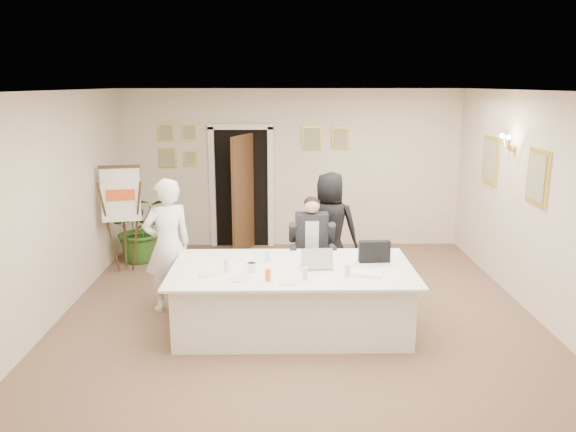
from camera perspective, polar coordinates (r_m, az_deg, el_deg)
The scene contains 28 objects.
floor at distance 7.04m, azimuth 1.04°, elevation -10.85°, with size 7.00×7.00×0.00m, color brown.
ceiling at distance 6.42m, azimuth 1.15°, elevation 12.58°, with size 6.00×7.00×0.02m, color white.
wall_back at distance 10.03m, azimuth 0.41°, elevation 4.82°, with size 6.00×0.10×2.80m, color #EDE0C8.
wall_front at distance 3.28m, azimuth 3.24°, elevation -13.56°, with size 6.00×0.10×2.80m, color #EDE0C8.
wall_left at distance 7.15m, azimuth -23.71°, elevation 0.21°, with size 0.10×7.00×2.80m, color #EDE0C8.
wall_right at distance 7.34m, azimuth 25.22°, elevation 0.37°, with size 0.10×7.00×2.80m, color #EDE0C8.
doorway at distance 9.93m, azimuth -4.68°, elevation 2.60°, with size 1.14×0.86×2.20m.
pictures_back_wall at distance 9.96m, azimuth -4.23°, elevation 7.33°, with size 3.40×0.06×0.80m, color #DBCC4A, non-canonical shape.
pictures_right_wall at distance 8.34m, azimuth 21.72°, elevation 4.57°, with size 0.06×2.20×0.80m, color #DBCC4A, non-canonical shape.
wall_sconce at distance 8.27m, azimuth 21.48°, elevation 6.98°, with size 0.20×0.30×0.24m, color gold, non-canonical shape.
conference_table at distance 6.76m, azimuth 0.43°, elevation -8.30°, with size 2.85×1.51×0.78m.
seated_man at distance 7.71m, azimuth 2.42°, elevation -3.10°, with size 0.61×0.65×1.41m, color black, non-canonical shape.
flip_chart at distance 9.01m, azimuth -16.41°, elevation -0.81°, with size 0.60×0.42×1.65m.
standing_man at distance 7.35m, azimuth -12.13°, elevation -2.91°, with size 0.63×0.42×1.73m, color white.
standing_woman at distance 8.15m, azimuth 4.24°, elevation -1.30°, with size 0.81×0.53×1.66m, color black.
potted_palm at distance 9.57m, azimuth -14.72°, elevation -1.19°, with size 1.01×0.87×1.12m, color #2B551C.
laptop at distance 6.61m, azimuth 2.91°, elevation -4.01°, with size 0.36×0.38×0.28m, color #B7BABC, non-canonical shape.
laptop_bag at distance 6.86m, azimuth 8.77°, elevation -3.59°, with size 0.37×0.10×0.26m, color black.
paper_stack at distance 6.42m, azimuth 8.15°, elevation -5.84°, with size 0.31×0.21×0.03m, color white.
plate_left at distance 6.42m, azimuth -8.19°, elevation -5.91°, with size 0.21×0.21×0.01m, color white.
plate_mid at distance 6.24m, azimuth -4.82°, elevation -6.39°, with size 0.23×0.23×0.01m, color white.
plate_near at distance 6.12m, azimuth -0.04°, elevation -6.76°, with size 0.20×0.20×0.01m, color white.
glass_a at distance 6.48m, azimuth -6.26°, elevation -5.10°, with size 0.06×0.06×0.14m, color silver.
glass_b at distance 6.20m, azimuth 1.75°, elevation -5.86°, with size 0.06×0.06×0.14m, color silver.
glass_c at distance 6.32m, azimuth 6.04°, elevation -5.55°, with size 0.06×0.06×0.14m, color silver.
glass_d at distance 6.79m, azimuth -2.10°, elevation -4.15°, with size 0.06×0.06×0.14m, color silver.
oj_glass at distance 6.17m, azimuth -2.05°, elevation -6.02°, with size 0.06×0.06×0.13m, color #FB6015.
steel_jug at distance 6.46m, azimuth -3.72°, elevation -5.23°, with size 0.10×0.10×0.11m, color silver.
Camera 1 is at (-0.23, -6.42, 2.88)m, focal length 35.00 mm.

